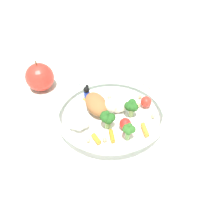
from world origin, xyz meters
The scene contains 3 objects.
ground_plane centered at (0.00, 0.00, 0.00)m, with size 2.40×2.40×0.00m, color silver.
food_container centered at (0.02, 0.00, 0.03)m, with size 0.26×0.26×0.05m.
loose_apple centered at (0.24, 0.04, 0.04)m, with size 0.08×0.08×0.09m.
Camera 1 is at (-0.25, 0.27, 0.41)m, focal length 37.21 mm.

